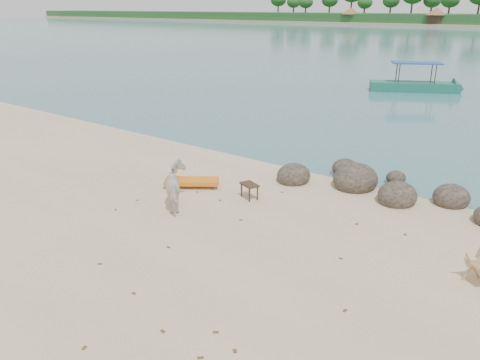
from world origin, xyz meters
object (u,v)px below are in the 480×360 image
object	(u,v)px
boulders	(374,186)
side_table	(249,192)
lounge_chair	(195,179)
cow	(177,188)
boat_near	(416,67)

from	to	relation	value
boulders	side_table	size ratio (longest dim) A/B	11.84
side_table	lounge_chair	distance (m)	1.83
boulders	side_table	world-z (taller)	boulders
boulders	cow	xyz separation A→B (m)	(-3.71, -4.24, 0.40)
boulders	cow	world-z (taller)	cow
boulders	lounge_chair	size ratio (longest dim) A/B	3.64
cow	boat_near	distance (m)	22.52
cow	boat_near	xyz separation A→B (m)	(-1.05, 22.48, 0.88)
lounge_chair	cow	bearing A→B (deg)	-100.55
boulders	cow	distance (m)	5.65
boat_near	cow	bearing A→B (deg)	-114.54
cow	lounge_chair	size ratio (longest dim) A/B	0.80
side_table	boat_near	world-z (taller)	boat_near
cow	boat_near	bearing A→B (deg)	-137.19
side_table	boat_near	size ratio (longest dim) A/B	0.09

